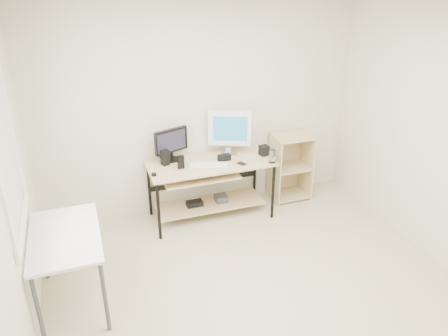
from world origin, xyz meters
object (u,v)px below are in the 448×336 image
side_table (66,243)px  black_monitor (171,143)px  audio_controller (181,162)px  desk (209,178)px  shelf_unit (289,166)px  white_imac (230,130)px

side_table → black_monitor: black_monitor is taller
side_table → audio_controller: bearing=37.5°
desk → shelf_unit: bearing=7.8°
white_imac → desk: bearing=-132.5°
shelf_unit → black_monitor: black_monitor is taller
desk → audio_controller: 0.46m
side_table → audio_controller: audio_controller is taller
desk → white_imac: 0.64m
white_imac → audio_controller: size_ratio=3.64×
side_table → black_monitor: bearing=44.9°
side_table → audio_controller: 1.65m
shelf_unit → side_table: bearing=-156.7°
black_monitor → white_imac: bearing=-23.3°
shelf_unit → audio_controller: (-1.53, -0.22, 0.37)m
black_monitor → audio_controller: size_ratio=2.76×
shelf_unit → audio_controller: size_ratio=5.87×
desk → shelf_unit: size_ratio=1.67×
black_monitor → white_imac: 0.73m
black_monitor → white_imac: size_ratio=0.76×
audio_controller → white_imac: bearing=19.3°
side_table → white_imac: (1.98, 1.21, 0.40)m
side_table → shelf_unit: bearing=23.3°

